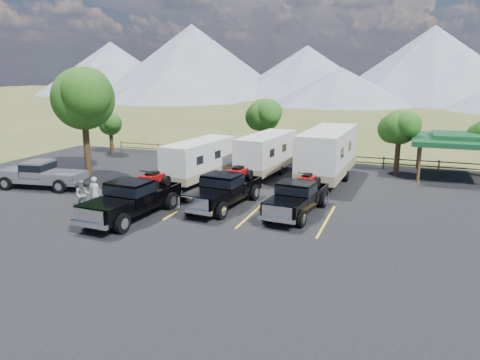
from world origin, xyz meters
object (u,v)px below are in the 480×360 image
(pickup_silver, at_px, (41,174))
(person_a, at_px, (95,193))
(pavilion, at_px, (458,140))
(rig_left, at_px, (133,197))
(rig_center, at_px, (224,189))
(tree_big_nw, at_px, (83,99))
(trailer_left, at_px, (200,161))
(trailer_right, at_px, (328,154))
(rig_right, at_px, (297,196))
(person_b, at_px, (83,195))
(trailer_center, at_px, (267,154))

(pickup_silver, height_order, person_a, person_a)
(pavilion, bearing_deg, rig_left, -136.59)
(pavilion, relative_size, rig_center, 0.94)
(tree_big_nw, height_order, pickup_silver, tree_big_nw)
(pavilion, distance_m, rig_left, 23.04)
(trailer_left, distance_m, person_a, 8.28)
(tree_big_nw, xyz_separation_m, pavilion, (25.55, 7.97, -2.81))
(tree_big_nw, height_order, person_a, tree_big_nw)
(trailer_left, bearing_deg, trailer_right, 29.19)
(rig_right, height_order, pickup_silver, rig_right)
(person_a, distance_m, person_b, 0.66)
(trailer_center, height_order, pickup_silver, trailer_center)
(tree_big_nw, relative_size, rig_center, 1.19)
(rig_left, relative_size, person_a, 3.74)
(trailer_left, xyz_separation_m, trailer_right, (8.21, 3.32, 0.38))
(rig_left, relative_size, trailer_right, 0.66)
(rig_left, height_order, rig_right, rig_left)
(tree_big_nw, bearing_deg, pavilion, 17.34)
(trailer_left, distance_m, pickup_silver, 10.40)
(rig_right, bearing_deg, person_b, -157.76)
(tree_big_nw, distance_m, rig_right, 17.96)
(tree_big_nw, bearing_deg, trailer_center, 18.80)
(rig_left, xyz_separation_m, trailer_center, (3.67, 12.08, 0.49))
(pavilion, xyz_separation_m, rig_left, (-16.69, -15.79, -1.67))
(rig_center, height_order, person_a, rig_center)
(rig_left, bearing_deg, trailer_center, 77.57)
(rig_left, distance_m, trailer_left, 8.36)
(rig_left, bearing_deg, person_b, -179.38)
(trailer_left, xyz_separation_m, trailer_center, (3.67, 3.73, 0.07))
(rig_center, relative_size, person_b, 3.92)
(trailer_right, bearing_deg, trailer_left, -155.48)
(rig_center, bearing_deg, trailer_left, 134.39)
(person_a, bearing_deg, person_b, 28.98)
(trailer_left, distance_m, person_b, 8.83)
(trailer_left, bearing_deg, trailer_center, 52.61)
(trailer_right, bearing_deg, tree_big_nw, -164.78)
(rig_right, relative_size, trailer_center, 0.71)
(rig_center, distance_m, person_a, 7.22)
(person_b, bearing_deg, trailer_left, 35.43)
(rig_center, distance_m, pickup_silver, 12.84)
(tree_big_nw, relative_size, trailer_left, 0.95)
(tree_big_nw, bearing_deg, rig_left, -41.45)
(tree_big_nw, relative_size, person_a, 4.30)
(rig_left, bearing_deg, tree_big_nw, 143.04)
(pavilion, bearing_deg, rig_center, -136.43)
(rig_right, height_order, trailer_left, trailer_left)
(trailer_right, bearing_deg, rig_right, -89.21)
(rig_right, bearing_deg, pavilion, 60.73)
(tree_big_nw, bearing_deg, person_a, -50.27)
(pavilion, height_order, trailer_center, pavilion)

